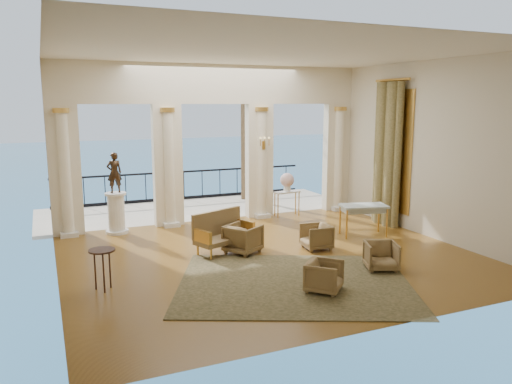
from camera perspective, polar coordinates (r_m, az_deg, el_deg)
name	(u,v)px	position (r m, az deg, el deg)	size (l,w,h in m)	color
floor	(271,257)	(11.41, 1.68, -7.38)	(9.00, 9.00, 0.00)	#472A0A
room_walls	(295,132)	(9.89, 4.52, 6.88)	(9.00, 9.00, 9.00)	beige
arcade	(215,133)	(14.45, -4.71, 6.75)	(9.00, 0.56, 4.50)	#ECE2C3
terrace	(197,209)	(16.69, -6.75, -1.95)	(10.00, 3.60, 0.10)	#B5AA94
balustrade	(184,188)	(18.11, -8.23, 0.46)	(9.00, 0.06, 1.03)	black
palm_tree	(243,83)	(17.74, -1.45, 12.30)	(2.00, 2.00, 4.50)	#4C3823
sea	(81,174)	(70.64, -19.34, 1.96)	(160.00, 160.00, 0.00)	#1F5B8E
curtain	(387,154)	(14.49, 14.73, 4.22)	(0.33, 1.40, 4.09)	brown
window_frame	(392,151)	(14.59, 15.33, 4.56)	(0.04, 1.60, 3.40)	gold
wall_sconce	(264,144)	(14.70, 0.91, 5.45)	(0.30, 0.11, 0.33)	gold
rug	(294,283)	(9.83, 4.41, -10.29)	(4.42, 3.43, 0.02)	#2C321A
armchair_a	(324,275)	(9.38, 7.80, -9.37)	(0.62, 0.58, 0.64)	#4B371C
armchair_b	(381,255)	(10.77, 14.14, -6.95)	(0.64, 0.60, 0.65)	#4B371C
armchair_c	(316,235)	(11.98, 6.90, -4.95)	(0.64, 0.60, 0.66)	#4B371C
armchair_d	(243,237)	(11.59, -1.50, -5.19)	(0.72, 0.67, 0.74)	#4B371C
settee	(222,232)	(11.70, -3.94, -4.55)	(1.56, 1.11, 0.95)	#4B371C
game_table	(364,208)	(13.30, 12.20, -1.81)	(1.31, 0.92, 0.81)	#A9C4D0
pedestal	(116,214)	(13.77, -15.66, -2.41)	(0.60, 0.60, 1.10)	silver
statue	(114,173)	(13.58, -15.89, 2.14)	(0.39, 0.26, 1.07)	#302115
console_table	(287,196)	(15.29, 3.56, -0.40)	(0.83, 0.40, 0.76)	silver
urn	(287,181)	(15.21, 3.58, 1.27)	(0.43, 0.43, 0.56)	white
side_table	(102,255)	(9.68, -17.19, -6.92)	(0.48, 0.48, 0.78)	black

